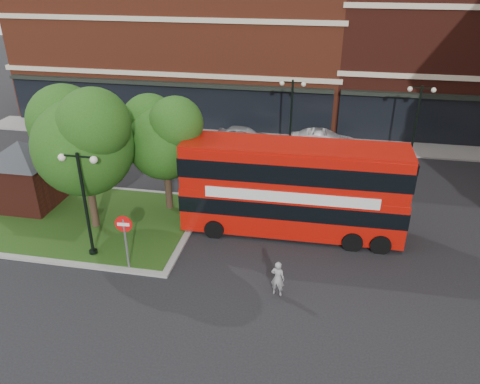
% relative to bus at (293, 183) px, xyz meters
% --- Properties ---
extents(ground, '(120.00, 120.00, 0.00)m').
position_rel_bus_xyz_m(ground, '(-3.02, -4.00, -2.61)').
color(ground, black).
rests_on(ground, ground).
extents(pavement_far, '(44.00, 3.00, 0.12)m').
position_rel_bus_xyz_m(pavement_far, '(-3.02, 12.50, -2.55)').
color(pavement_far, slate).
rests_on(pavement_far, ground).
extents(terrace_far_left, '(26.00, 12.00, 14.00)m').
position_rel_bus_xyz_m(terrace_far_left, '(-11.02, 20.00, 4.39)').
color(terrace_far_left, maroon).
rests_on(terrace_far_left, ground).
extents(terrace_far_right, '(18.00, 12.00, 16.00)m').
position_rel_bus_xyz_m(terrace_far_right, '(10.98, 20.00, 5.39)').
color(terrace_far_right, '#471911').
rests_on(terrace_far_right, ground).
extents(traffic_island, '(12.60, 7.60, 0.15)m').
position_rel_bus_xyz_m(traffic_island, '(-11.02, -1.00, -2.55)').
color(traffic_island, gray).
rests_on(traffic_island, ground).
extents(kiosk, '(6.51, 6.51, 3.60)m').
position_rel_bus_xyz_m(kiosk, '(-14.02, 0.00, -0.30)').
color(kiosk, '#471911').
rests_on(kiosk, traffic_island).
extents(tree_island_west, '(5.40, 4.71, 7.21)m').
position_rel_bus_xyz_m(tree_island_west, '(-9.62, -1.42, 2.18)').
color(tree_island_west, '#2D2116').
rests_on(tree_island_west, ground).
extents(tree_island_east, '(4.46, 3.90, 6.29)m').
position_rel_bus_xyz_m(tree_island_east, '(-6.60, 1.06, 1.63)').
color(tree_island_east, '#2D2116').
rests_on(tree_island_east, ground).
extents(lamp_island, '(1.72, 0.36, 5.00)m').
position_rel_bus_xyz_m(lamp_island, '(-8.52, -3.80, 0.21)').
color(lamp_island, black).
rests_on(lamp_island, ground).
extents(lamp_far_left, '(1.72, 0.36, 5.00)m').
position_rel_bus_xyz_m(lamp_far_left, '(-1.02, 10.50, 0.21)').
color(lamp_far_left, black).
rests_on(lamp_far_left, ground).
extents(lamp_far_right, '(1.72, 0.36, 5.00)m').
position_rel_bus_xyz_m(lamp_far_right, '(6.98, 10.50, 0.21)').
color(lamp_far_right, black).
rests_on(lamp_far_right, ground).
extents(bus, '(10.46, 2.54, 3.98)m').
position_rel_bus_xyz_m(bus, '(0.00, 0.00, 0.00)').
color(bus, '#B20E07').
rests_on(bus, ground).
extents(woman, '(0.62, 0.48, 1.53)m').
position_rel_bus_xyz_m(woman, '(-0.07, -4.92, -1.85)').
color(woman, gray).
rests_on(woman, ground).
extents(car_silver, '(3.94, 1.77, 1.31)m').
position_rel_bus_xyz_m(car_silver, '(-4.42, 11.43, -1.96)').
color(car_silver, '#A5A8AC').
rests_on(car_silver, ground).
extents(car_white, '(4.57, 1.64, 1.50)m').
position_rel_bus_xyz_m(car_white, '(1.25, 10.90, -1.86)').
color(car_white, silver).
rests_on(car_white, ground).
extents(no_entry_sign, '(0.74, 0.11, 2.66)m').
position_rel_bus_xyz_m(no_entry_sign, '(-6.52, -4.50, -0.72)').
color(no_entry_sign, slate).
rests_on(no_entry_sign, ground).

